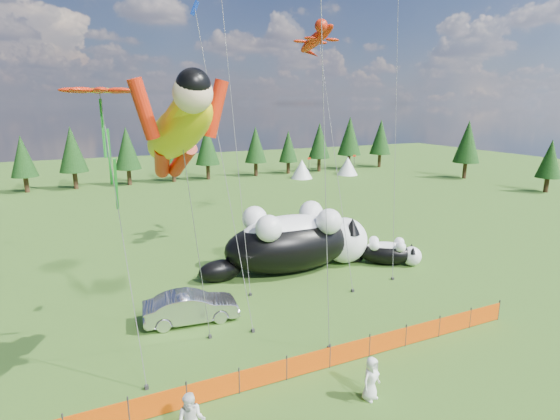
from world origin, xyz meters
The scene contains 12 objects.
ground centered at (0.00, 0.00, 0.00)m, with size 160.00×160.00×0.00m, color #163A0A.
safety_fence centered at (0.00, -3.00, 0.50)m, with size 22.06×0.06×1.10m.
tree_line centered at (0.00, 45.00, 4.00)m, with size 90.00×4.00×8.00m, color black, non-canonical shape.
festival_tents centered at (11.00, 40.00, 1.40)m, with size 50.00×3.20×2.80m, color white, non-canonical shape.
cat_large centered at (4.82, 7.63, 2.03)m, with size 11.85×4.44×4.28m.
cat_small centered at (11.04, 5.85, 0.85)m, with size 4.36×3.52×1.79m.
car centered at (-3.29, 3.42, 0.78)m, with size 1.65×4.72×1.56m, color silver.
spectator_e centered at (1.36, -5.34, 0.85)m, with size 0.83×0.54×1.71m, color white.
superhero_kite centered at (-4.48, -1.49, 9.86)m, with size 5.71×6.00×12.34m.
gecko_kite centered at (8.42, 11.97, 15.24)m, with size 4.00×12.04×17.70m.
flower_kite centered at (-6.72, 1.93, 11.11)m, with size 3.51×5.01×11.59m.
diamond_kite_a centered at (-1.69, 5.89, 14.51)m, with size 1.26×5.66×16.39m.
Camera 1 is at (-7.66, -16.87, 10.78)m, focal length 28.00 mm.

